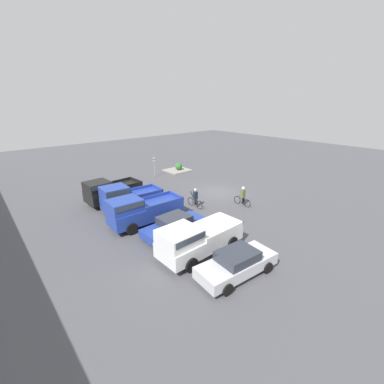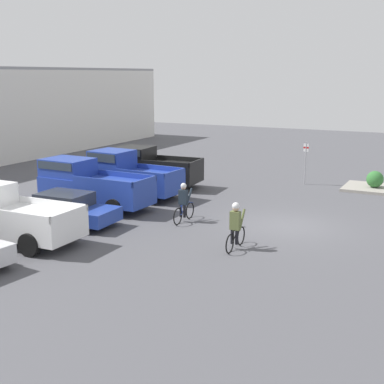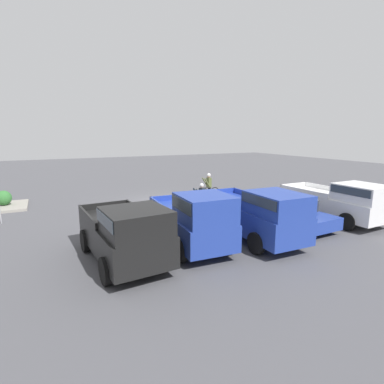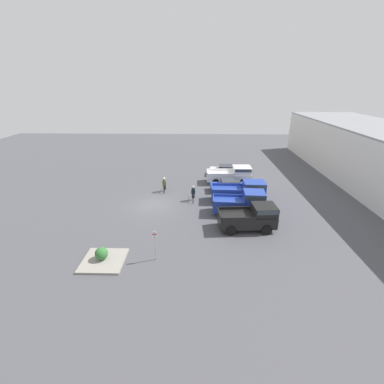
{
  "view_description": "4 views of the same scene",
  "coord_description": "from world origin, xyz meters",
  "px_view_note": "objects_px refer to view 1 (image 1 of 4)",
  "views": [
    {
      "loc": [
        -16.65,
        17.78,
        8.76
      ],
      "look_at": [
        -0.78,
        4.07,
        1.2
      ],
      "focal_mm": 24.0,
      "sensor_mm": 36.0,
      "label": 1
    },
    {
      "loc": [
        -20.98,
        -6.23,
        6.21
      ],
      "look_at": [
        -0.78,
        4.07,
        1.2
      ],
      "focal_mm": 50.0,
      "sensor_mm": 36.0,
      "label": 2
    },
    {
      "loc": [
        6.74,
        19.08,
        4.47
      ],
      "look_at": [
        -0.78,
        4.07,
        1.2
      ],
      "focal_mm": 28.0,
      "sensor_mm": 36.0,
      "label": 3
    },
    {
      "loc": [
        23.89,
        4.64,
        11.78
      ],
      "look_at": [
        -0.78,
        4.07,
        1.2
      ],
      "focal_mm": 24.0,
      "sensor_mm": 36.0,
      "label": 4
    }
  ],
  "objects_px": {
    "sedan_1": "(174,225)",
    "pickup_truck_3": "(110,191)",
    "cyclist_0": "(195,198)",
    "cyclist_1": "(243,196)",
    "pickup_truck_1": "(141,210)",
    "pickup_truck_2": "(127,198)",
    "pickup_truck_0": "(195,239)",
    "shrub": "(179,166)",
    "sedan_0": "(237,263)",
    "fire_lane_sign": "(154,165)"
  },
  "relations": [
    {
      "from": "cyclist_1",
      "to": "pickup_truck_1",
      "type": "bearing_deg",
      "value": 73.41
    },
    {
      "from": "sedan_0",
      "to": "shrub",
      "type": "relative_size",
      "value": 5.14
    },
    {
      "from": "pickup_truck_0",
      "to": "cyclist_1",
      "type": "height_order",
      "value": "pickup_truck_0"
    },
    {
      "from": "pickup_truck_1",
      "to": "cyclist_1",
      "type": "relative_size",
      "value": 3.11
    },
    {
      "from": "cyclist_1",
      "to": "shrub",
      "type": "distance_m",
      "value": 13.13
    },
    {
      "from": "pickup_truck_1",
      "to": "pickup_truck_0",
      "type": "bearing_deg",
      "value": -176.61
    },
    {
      "from": "pickup_truck_0",
      "to": "cyclist_0",
      "type": "height_order",
      "value": "pickup_truck_0"
    },
    {
      "from": "pickup_truck_1",
      "to": "pickup_truck_3",
      "type": "xyz_separation_m",
      "value": [
        5.56,
        -0.09,
        -0.03
      ]
    },
    {
      "from": "fire_lane_sign",
      "to": "shrub",
      "type": "bearing_deg",
      "value": -87.1
    },
    {
      "from": "pickup_truck_1",
      "to": "pickup_truck_3",
      "type": "distance_m",
      "value": 5.56
    },
    {
      "from": "pickup_truck_1",
      "to": "cyclist_0",
      "type": "bearing_deg",
      "value": -91.59
    },
    {
      "from": "shrub",
      "to": "pickup_truck_3",
      "type": "bearing_deg",
      "value": 112.27
    },
    {
      "from": "pickup_truck_2",
      "to": "cyclist_1",
      "type": "relative_size",
      "value": 2.76
    },
    {
      "from": "pickup_truck_1",
      "to": "fire_lane_sign",
      "type": "bearing_deg",
      "value": -37.38
    },
    {
      "from": "sedan_1",
      "to": "cyclist_1",
      "type": "xyz_separation_m",
      "value": [
        0.26,
        -7.64,
        0.22
      ]
    },
    {
      "from": "sedan_0",
      "to": "pickup_truck_2",
      "type": "bearing_deg",
      "value": 2.24
    },
    {
      "from": "sedan_1",
      "to": "cyclist_1",
      "type": "relative_size",
      "value": 2.58
    },
    {
      "from": "pickup_truck_1",
      "to": "shrub",
      "type": "bearing_deg",
      "value": -48.34
    },
    {
      "from": "pickup_truck_1",
      "to": "cyclist_0",
      "type": "distance_m",
      "value": 5.19
    },
    {
      "from": "sedan_0",
      "to": "cyclist_0",
      "type": "bearing_deg",
      "value": -27.92
    },
    {
      "from": "pickup_truck_0",
      "to": "shrub",
      "type": "distance_m",
      "value": 19.4
    },
    {
      "from": "pickup_truck_1",
      "to": "pickup_truck_2",
      "type": "distance_m",
      "value": 2.84
    },
    {
      "from": "cyclist_0",
      "to": "cyclist_1",
      "type": "height_order",
      "value": "cyclist_1"
    },
    {
      "from": "cyclist_0",
      "to": "fire_lane_sign",
      "type": "bearing_deg",
      "value": -13.76
    },
    {
      "from": "pickup_truck_0",
      "to": "pickup_truck_1",
      "type": "height_order",
      "value": "pickup_truck_1"
    },
    {
      "from": "sedan_0",
      "to": "cyclist_0",
      "type": "xyz_separation_m",
      "value": [
        8.27,
        -4.38,
        0.14
      ]
    },
    {
      "from": "sedan_0",
      "to": "cyclist_0",
      "type": "distance_m",
      "value": 9.36
    },
    {
      "from": "pickup_truck_0",
      "to": "fire_lane_sign",
      "type": "distance_m",
      "value": 17.3
    },
    {
      "from": "sedan_0",
      "to": "sedan_1",
      "type": "xyz_separation_m",
      "value": [
        5.6,
        -0.14,
        -0.03
      ]
    },
    {
      "from": "sedan_1",
      "to": "cyclist_0",
      "type": "xyz_separation_m",
      "value": [
        2.67,
        -4.24,
        0.17
      ]
    },
    {
      "from": "sedan_0",
      "to": "sedan_1",
      "type": "distance_m",
      "value": 5.6
    },
    {
      "from": "cyclist_0",
      "to": "shrub",
      "type": "distance_m",
      "value": 12.16
    },
    {
      "from": "sedan_1",
      "to": "cyclist_0",
      "type": "height_order",
      "value": "cyclist_0"
    },
    {
      "from": "pickup_truck_0",
      "to": "pickup_truck_3",
      "type": "relative_size",
      "value": 1.11
    },
    {
      "from": "sedan_1",
      "to": "fire_lane_sign",
      "type": "xyz_separation_m",
      "value": [
        12.86,
        -6.74,
        0.8
      ]
    },
    {
      "from": "pickup_truck_0",
      "to": "pickup_truck_1",
      "type": "xyz_separation_m",
      "value": [
        5.62,
        0.33,
        0.08
      ]
    },
    {
      "from": "cyclist_1",
      "to": "fire_lane_sign",
      "type": "distance_m",
      "value": 12.64
    },
    {
      "from": "pickup_truck_1",
      "to": "shrub",
      "type": "relative_size",
      "value": 6.15
    },
    {
      "from": "pickup_truck_2",
      "to": "cyclist_0",
      "type": "relative_size",
      "value": 2.63
    },
    {
      "from": "pickup_truck_2",
      "to": "pickup_truck_0",
      "type": "bearing_deg",
      "value": 179.83
    },
    {
      "from": "pickup_truck_2",
      "to": "fire_lane_sign",
      "type": "xyz_separation_m",
      "value": [
        7.23,
        -7.32,
        0.28
      ]
    },
    {
      "from": "pickup_truck_2",
      "to": "fire_lane_sign",
      "type": "relative_size",
      "value": 2.02
    },
    {
      "from": "pickup_truck_2",
      "to": "cyclist_1",
      "type": "height_order",
      "value": "pickup_truck_2"
    },
    {
      "from": "sedan_1",
      "to": "pickup_truck_3",
      "type": "height_order",
      "value": "pickup_truck_3"
    },
    {
      "from": "sedan_1",
      "to": "shrub",
      "type": "distance_m",
      "value": 16.79
    },
    {
      "from": "pickup_truck_0",
      "to": "cyclist_0",
      "type": "relative_size",
      "value": 2.91
    },
    {
      "from": "pickup_truck_3",
      "to": "pickup_truck_2",
      "type": "bearing_deg",
      "value": -174.39
    },
    {
      "from": "sedan_0",
      "to": "pickup_truck_3",
      "type": "height_order",
      "value": "pickup_truck_3"
    },
    {
      "from": "sedan_0",
      "to": "shrub",
      "type": "bearing_deg",
      "value": -29.86
    },
    {
      "from": "pickup_truck_2",
      "to": "cyclist_1",
      "type": "xyz_separation_m",
      "value": [
        -5.37,
        -8.22,
        -0.3
      ]
    }
  ]
}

